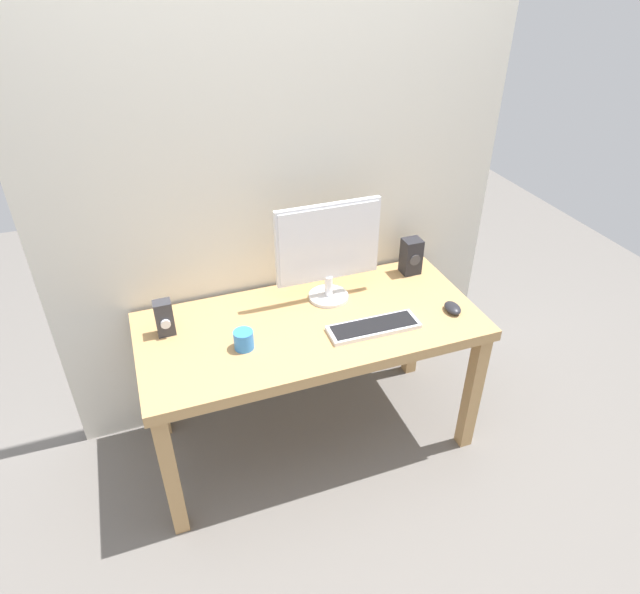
{
  "coord_description": "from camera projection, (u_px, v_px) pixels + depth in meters",
  "views": [
    {
      "loc": [
        -0.63,
        -1.84,
        2.13
      ],
      "look_at": [
        0.04,
        0.0,
        0.83
      ],
      "focal_mm": 31.2,
      "sensor_mm": 36.0,
      "label": 1
    }
  ],
  "objects": [
    {
      "name": "ground_plane",
      "position": [
        312.0,
        436.0,
        2.79
      ],
      "size": [
        6.0,
        6.0,
        0.0
      ],
      "primitive_type": "plane",
      "color": "slate"
    },
    {
      "name": "wall_back",
      "position": [
        279.0,
        114.0,
        2.26
      ],
      "size": [
        2.13,
        0.04,
        3.0
      ],
      "primitive_type": "cube",
      "color": "silver",
      "rests_on": "ground_plane"
    },
    {
      "name": "desk",
      "position": [
        311.0,
        337.0,
        2.45
      ],
      "size": [
        1.48,
        0.68,
        0.71
      ],
      "color": "tan",
      "rests_on": "ground_plane"
    },
    {
      "name": "monitor",
      "position": [
        328.0,
        249.0,
        2.43
      ],
      "size": [
        0.48,
        0.18,
        0.46
      ],
      "color": "silver",
      "rests_on": "desk"
    },
    {
      "name": "keyboard_primary",
      "position": [
        374.0,
        327.0,
        2.35
      ],
      "size": [
        0.4,
        0.13,
        0.02
      ],
      "color": "silver",
      "rests_on": "desk"
    },
    {
      "name": "mouse",
      "position": [
        453.0,
        308.0,
        2.46
      ],
      "size": [
        0.07,
        0.1,
        0.04
      ],
      "primitive_type": "ellipsoid",
      "rotation": [
        0.0,
        0.0,
        -0.08
      ],
      "color": "#232328",
      "rests_on": "desk"
    },
    {
      "name": "speaker_right",
      "position": [
        411.0,
        256.0,
        2.7
      ],
      "size": [
        0.09,
        0.08,
        0.18
      ],
      "color": "#232328",
      "rests_on": "desk"
    },
    {
      "name": "audio_controller",
      "position": [
        164.0,
        318.0,
        2.29
      ],
      "size": [
        0.07,
        0.07,
        0.16
      ],
      "color": "#333338",
      "rests_on": "desk"
    },
    {
      "name": "coffee_mug",
      "position": [
        244.0,
        340.0,
        2.23
      ],
      "size": [
        0.08,
        0.08,
        0.08
      ],
      "primitive_type": "cylinder",
      "color": "#337FD8",
      "rests_on": "desk"
    }
  ]
}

